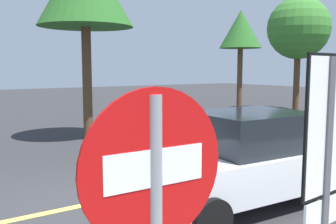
{
  "coord_description": "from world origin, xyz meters",
  "views": [
    {
      "loc": [
        -2.24,
        -6.16,
        2.42
      ],
      "look_at": [
        2.65,
        1.16,
        1.39
      ],
      "focal_mm": 40.17,
      "sensor_mm": 36.0,
      "label": 1
    }
  ],
  "objects_px": {
    "speed_limit_sign": "(325,164)",
    "car_white_approaching": "(244,158)",
    "tree_centre_verge": "(241,31)",
    "tree_right_verge": "(299,29)"
  },
  "relations": [
    {
      "from": "speed_limit_sign",
      "to": "car_white_approaching",
      "type": "distance_m",
      "value": 4.13
    },
    {
      "from": "car_white_approaching",
      "to": "tree_centre_verge",
      "type": "height_order",
      "value": "tree_centre_verge"
    },
    {
      "from": "speed_limit_sign",
      "to": "car_white_approaching",
      "type": "height_order",
      "value": "speed_limit_sign"
    },
    {
      "from": "tree_centre_verge",
      "to": "speed_limit_sign",
      "type": "bearing_deg",
      "value": -132.16
    },
    {
      "from": "tree_centre_verge",
      "to": "tree_right_verge",
      "type": "bearing_deg",
      "value": 13.34
    },
    {
      "from": "speed_limit_sign",
      "to": "tree_centre_verge",
      "type": "xyz_separation_m",
      "value": [
        9.77,
        10.79,
        2.31
      ]
    },
    {
      "from": "speed_limit_sign",
      "to": "tree_right_verge",
      "type": "height_order",
      "value": "tree_right_verge"
    },
    {
      "from": "speed_limit_sign",
      "to": "car_white_approaching",
      "type": "relative_size",
      "value": 0.61
    },
    {
      "from": "tree_centre_verge",
      "to": "tree_right_verge",
      "type": "distance_m",
      "value": 5.97
    },
    {
      "from": "tree_right_verge",
      "to": "car_white_approaching",
      "type": "bearing_deg",
      "value": -145.62
    }
  ]
}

